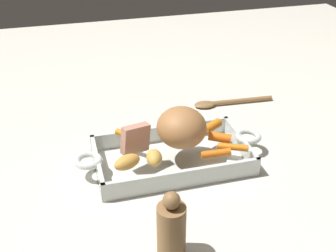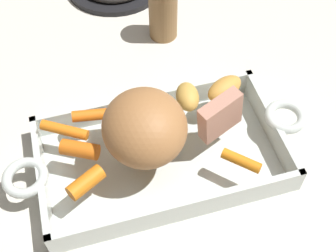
{
  "view_description": "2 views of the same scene",
  "coord_description": "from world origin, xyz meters",
  "px_view_note": "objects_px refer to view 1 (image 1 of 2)",
  "views": [
    {
      "loc": [
        0.23,
        0.82,
        0.61
      ],
      "look_at": [
        0.0,
        -0.03,
        0.09
      ],
      "focal_mm": 46.24,
      "sensor_mm": 36.0,
      "label": 1
    },
    {
      "loc": [
        -0.09,
        -0.35,
        0.58
      ],
      "look_at": [
        0.01,
        0.01,
        0.07
      ],
      "focal_mm": 47.26,
      "sensor_mm": 36.0,
      "label": 2
    }
  ],
  "objects_px": {
    "potato_near_roast": "(127,162)",
    "pepper_mill": "(171,228)",
    "roasting_dish": "(172,157)",
    "baby_carrot_southeast": "(216,153)",
    "baby_carrot_center_left": "(212,126)",
    "baby_carrot_southwest": "(126,135)",
    "baby_carrot_center_right": "(233,147)",
    "baby_carrot_northeast": "(220,137)",
    "serving_spoon": "(224,103)",
    "pork_roast": "(181,127)",
    "potato_golden_small": "(154,158)",
    "roast_slice_thick": "(135,139)"
  },
  "relations": [
    {
      "from": "roast_slice_thick",
      "to": "baby_carrot_northeast",
      "type": "xyz_separation_m",
      "value": [
        -0.2,
        0.01,
        -0.02
      ]
    },
    {
      "from": "serving_spoon",
      "to": "pepper_mill",
      "type": "height_order",
      "value": "pepper_mill"
    },
    {
      "from": "baby_carrot_southeast",
      "to": "baby_carrot_center_right",
      "type": "relative_size",
      "value": 0.97
    },
    {
      "from": "baby_carrot_center_right",
      "to": "potato_golden_small",
      "type": "distance_m",
      "value": 0.19
    },
    {
      "from": "baby_carrot_center_left",
      "to": "baby_carrot_southwest",
      "type": "xyz_separation_m",
      "value": [
        0.21,
        -0.02,
        -0.0
      ]
    },
    {
      "from": "potato_near_roast",
      "to": "pepper_mill",
      "type": "xyz_separation_m",
      "value": [
        -0.04,
        0.22,
        -0.0
      ]
    },
    {
      "from": "potato_golden_small",
      "to": "pepper_mill",
      "type": "distance_m",
      "value": 0.22
    },
    {
      "from": "baby_carrot_southwest",
      "to": "pepper_mill",
      "type": "height_order",
      "value": "pepper_mill"
    },
    {
      "from": "roasting_dish",
      "to": "serving_spoon",
      "type": "distance_m",
      "value": 0.34
    },
    {
      "from": "potato_near_roast",
      "to": "baby_carrot_northeast",
      "type": "bearing_deg",
      "value": -168.31
    },
    {
      "from": "baby_carrot_southeast",
      "to": "baby_carrot_southwest",
      "type": "xyz_separation_m",
      "value": [
        0.18,
        -0.13,
        -0.0
      ]
    },
    {
      "from": "baby_carrot_northeast",
      "to": "potato_near_roast",
      "type": "distance_m",
      "value": 0.24
    },
    {
      "from": "baby_carrot_center_left",
      "to": "potato_near_roast",
      "type": "xyz_separation_m",
      "value": [
        0.23,
        0.1,
        0.0
      ]
    },
    {
      "from": "baby_carrot_southeast",
      "to": "serving_spoon",
      "type": "bearing_deg",
      "value": -115.42
    },
    {
      "from": "baby_carrot_center_right",
      "to": "pork_roast",
      "type": "bearing_deg",
      "value": -27.25
    },
    {
      "from": "baby_carrot_center_left",
      "to": "pepper_mill",
      "type": "bearing_deg",
      "value": 58.55
    },
    {
      "from": "pork_roast",
      "to": "baby_carrot_center_right",
      "type": "distance_m",
      "value": 0.13
    },
    {
      "from": "pepper_mill",
      "to": "pork_roast",
      "type": "bearing_deg",
      "value": -110.19
    },
    {
      "from": "baby_carrot_southwest",
      "to": "serving_spoon",
      "type": "bearing_deg",
      "value": -150.96
    },
    {
      "from": "pork_roast",
      "to": "pepper_mill",
      "type": "height_order",
      "value": "same"
    },
    {
      "from": "roasting_dish",
      "to": "baby_carrot_southeast",
      "type": "xyz_separation_m",
      "value": [
        -0.08,
        0.07,
        0.04
      ]
    },
    {
      "from": "pork_roast",
      "to": "roast_slice_thick",
      "type": "height_order",
      "value": "pork_roast"
    },
    {
      "from": "baby_carrot_southeast",
      "to": "baby_carrot_center_left",
      "type": "bearing_deg",
      "value": -106.17
    },
    {
      "from": "baby_carrot_northeast",
      "to": "potato_golden_small",
      "type": "relative_size",
      "value": 1.02
    },
    {
      "from": "baby_carrot_center_left",
      "to": "baby_carrot_northeast",
      "type": "bearing_deg",
      "value": 89.41
    },
    {
      "from": "baby_carrot_southwest",
      "to": "serving_spoon",
      "type": "distance_m",
      "value": 0.38
    },
    {
      "from": "roast_slice_thick",
      "to": "baby_carrot_southeast",
      "type": "bearing_deg",
      "value": 157.69
    },
    {
      "from": "baby_carrot_center_left",
      "to": "baby_carrot_center_right",
      "type": "height_order",
      "value": "baby_carrot_center_left"
    },
    {
      "from": "serving_spoon",
      "to": "pepper_mill",
      "type": "xyz_separation_m",
      "value": [
        0.31,
        0.53,
        0.05
      ]
    },
    {
      "from": "potato_golden_small",
      "to": "pepper_mill",
      "type": "relative_size",
      "value": 0.37
    },
    {
      "from": "potato_golden_small",
      "to": "potato_near_roast",
      "type": "bearing_deg",
      "value": 0.42
    },
    {
      "from": "baby_carrot_northeast",
      "to": "baby_carrot_southeast",
      "type": "xyz_separation_m",
      "value": [
        0.03,
        0.06,
        -0.0
      ]
    },
    {
      "from": "baby_carrot_center_right",
      "to": "baby_carrot_southwest",
      "type": "bearing_deg",
      "value": -27.6
    },
    {
      "from": "baby_carrot_southwest",
      "to": "baby_carrot_southeast",
      "type": "bearing_deg",
      "value": 143.25
    },
    {
      "from": "potato_near_roast",
      "to": "pepper_mill",
      "type": "bearing_deg",
      "value": 100.31
    },
    {
      "from": "roast_slice_thick",
      "to": "baby_carrot_center_left",
      "type": "relative_size",
      "value": 1.27
    },
    {
      "from": "baby_carrot_northeast",
      "to": "potato_near_roast",
      "type": "height_order",
      "value": "potato_near_roast"
    },
    {
      "from": "baby_carrot_northeast",
      "to": "baby_carrot_center_right",
      "type": "height_order",
      "value": "baby_carrot_northeast"
    },
    {
      "from": "roasting_dish",
      "to": "potato_near_roast",
      "type": "bearing_deg",
      "value": 27.38
    },
    {
      "from": "potato_near_roast",
      "to": "serving_spoon",
      "type": "distance_m",
      "value": 0.47
    },
    {
      "from": "pork_roast",
      "to": "baby_carrot_southwest",
      "type": "distance_m",
      "value": 0.14
    },
    {
      "from": "serving_spoon",
      "to": "pepper_mill",
      "type": "relative_size",
      "value": 1.74
    },
    {
      "from": "potato_golden_small",
      "to": "serving_spoon",
      "type": "distance_m",
      "value": 0.43
    },
    {
      "from": "baby_carrot_center_left",
      "to": "potato_near_roast",
      "type": "height_order",
      "value": "potato_near_roast"
    },
    {
      "from": "potato_near_roast",
      "to": "roasting_dish",
      "type": "bearing_deg",
      "value": -152.62
    },
    {
      "from": "baby_carrot_center_left",
      "to": "roasting_dish",
      "type": "bearing_deg",
      "value": 19.79
    },
    {
      "from": "pork_roast",
      "to": "baby_carrot_center_right",
      "type": "relative_size",
      "value": 1.74
    },
    {
      "from": "roast_slice_thick",
      "to": "baby_carrot_center_right",
      "type": "distance_m",
      "value": 0.23
    },
    {
      "from": "pork_roast",
      "to": "potato_near_roast",
      "type": "xyz_separation_m",
      "value": [
        0.14,
        0.06,
        -0.03
      ]
    },
    {
      "from": "baby_carrot_northeast",
      "to": "serving_spoon",
      "type": "xyz_separation_m",
      "value": [
        -0.12,
        -0.26,
        -0.05
      ]
    }
  ]
}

